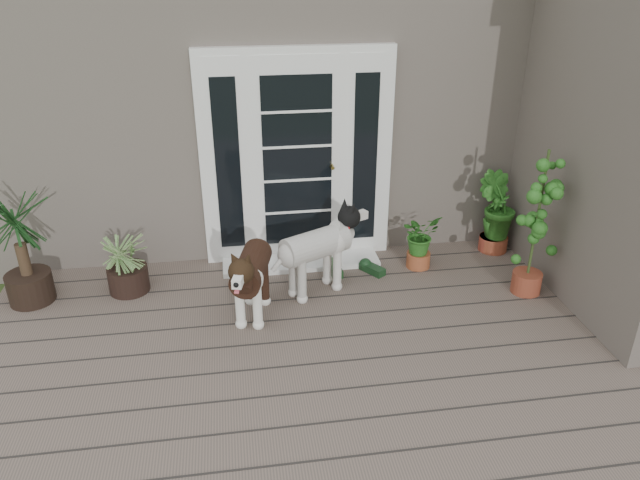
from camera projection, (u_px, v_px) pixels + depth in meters
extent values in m
cube|color=#6B5B4C|center=(360.00, 393.00, 4.52)|extent=(6.20, 4.60, 0.12)
cube|color=#665E54|center=(293.00, 80.00, 7.63)|extent=(7.40, 4.00, 3.10)
cube|color=white|center=(297.00, 158.00, 5.94)|extent=(1.90, 0.14, 2.15)
cube|color=white|center=(301.00, 261.00, 6.23)|extent=(1.60, 0.40, 0.05)
imported|color=#195718|center=(419.00, 246.00, 6.08)|extent=(0.50, 0.50, 0.48)
imported|color=#244E16|center=(494.00, 222.00, 6.38)|extent=(0.61, 0.61, 0.65)
imported|color=#265618|center=(495.00, 229.00, 6.41)|extent=(0.39, 0.39, 0.50)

